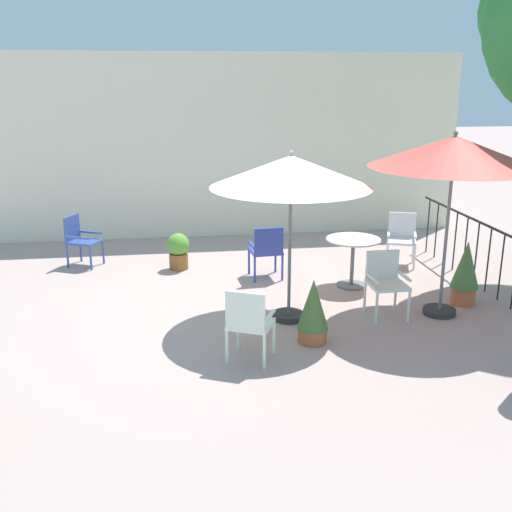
# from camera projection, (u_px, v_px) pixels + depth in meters

# --- Properties ---
(ground_plane) EXTENTS (60.00, 60.00, 0.00)m
(ground_plane) POSITION_uv_depth(u_px,v_px,m) (256.00, 313.00, 8.34)
(ground_plane) COLOR #AE958D
(villa_facade) EXTENTS (9.63, 0.30, 3.61)m
(villa_facade) POSITION_uv_depth(u_px,v_px,m) (225.00, 146.00, 12.05)
(villa_facade) COLOR silver
(villa_facade) RESTS_ON ground
(terrace_railing) EXTENTS (0.03, 5.47, 1.01)m
(terrace_railing) POSITION_uv_depth(u_px,v_px,m) (502.00, 255.00, 8.63)
(terrace_railing) COLOR black
(terrace_railing) RESTS_ON ground
(patio_umbrella_0) EXTENTS (2.18, 2.18, 2.49)m
(patio_umbrella_0) POSITION_uv_depth(u_px,v_px,m) (454.00, 153.00, 7.67)
(patio_umbrella_0) COLOR #2D2D2D
(patio_umbrella_0) RESTS_ON ground
(patio_umbrella_1) EXTENTS (2.08, 2.08, 2.26)m
(patio_umbrella_1) POSITION_uv_depth(u_px,v_px,m) (291.00, 173.00, 7.58)
(patio_umbrella_1) COLOR #2D2D2D
(patio_umbrella_1) RESTS_ON ground
(cafe_table_0) EXTENTS (0.84, 0.84, 0.77)m
(cafe_table_0) POSITION_uv_depth(u_px,v_px,m) (353.00, 253.00, 9.26)
(cafe_table_0) COLOR silver
(cafe_table_0) RESTS_ON ground
(patio_chair_0) EXTENTS (0.52, 0.51, 0.88)m
(patio_chair_0) POSITION_uv_depth(u_px,v_px,m) (267.00, 248.00, 9.61)
(patio_chair_0) COLOR #2E419E
(patio_chair_0) RESTS_ON ground
(patio_chair_1) EXTENTS (0.63, 0.60, 0.87)m
(patio_chair_1) POSITION_uv_depth(u_px,v_px,m) (80.00, 238.00, 10.31)
(patio_chair_1) COLOR #364F97
(patio_chair_1) RESTS_ON ground
(patio_chair_2) EXTENTS (0.50, 0.51, 0.87)m
(patio_chair_2) POSITION_uv_depth(u_px,v_px,m) (385.00, 279.00, 8.16)
(patio_chair_2) COLOR white
(patio_chair_2) RESTS_ON ground
(patio_chair_3) EXTENTS (0.62, 0.60, 0.89)m
(patio_chair_3) POSITION_uv_depth(u_px,v_px,m) (249.00, 320.00, 6.77)
(patio_chair_3) COLOR white
(patio_chair_3) RESTS_ON ground
(patio_chair_4) EXTENTS (0.62, 0.60, 0.89)m
(patio_chair_4) POSITION_uv_depth(u_px,v_px,m) (402.00, 236.00, 10.38)
(patio_chair_4) COLOR white
(patio_chair_4) RESTS_ON ground
(potted_plant_0) EXTENTS (0.40, 0.40, 0.93)m
(potted_plant_0) POSITION_uv_depth(u_px,v_px,m) (466.00, 271.00, 8.55)
(potted_plant_0) COLOR #C86439
(potted_plant_0) RESTS_ON ground
(potted_plant_1) EXTENTS (0.39, 0.39, 0.81)m
(potted_plant_1) POSITION_uv_depth(u_px,v_px,m) (313.00, 311.00, 7.31)
(potted_plant_1) COLOR #B45E37
(potted_plant_1) RESTS_ON ground
(potted_plant_2) EXTENTS (0.38, 0.38, 0.62)m
(potted_plant_2) POSITION_uv_depth(u_px,v_px,m) (178.00, 250.00, 10.16)
(potted_plant_2) COLOR brown
(potted_plant_2) RESTS_ON ground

